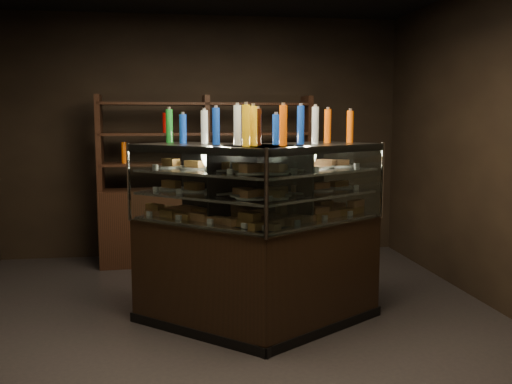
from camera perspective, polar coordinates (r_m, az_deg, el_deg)
ground at (r=5.06m, az=-3.58°, el=-12.60°), size 5.00×5.00×0.00m
room_shell at (r=4.77m, az=-3.77°, el=9.92°), size 5.02×5.02×3.01m
display_case at (r=4.78m, az=0.28°, el=-7.41°), size 2.18×1.46×1.53m
food_display at (r=4.65m, az=0.29°, el=0.18°), size 1.78×0.97×0.47m
bottles_top at (r=4.62m, az=0.28°, el=6.54°), size 1.61×0.83×0.30m
potted_conifer at (r=6.07m, az=1.82°, el=-5.17°), size 0.34×0.34×0.72m
back_shelving at (r=6.90m, az=-4.91°, el=-2.07°), size 2.53×0.51×2.00m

